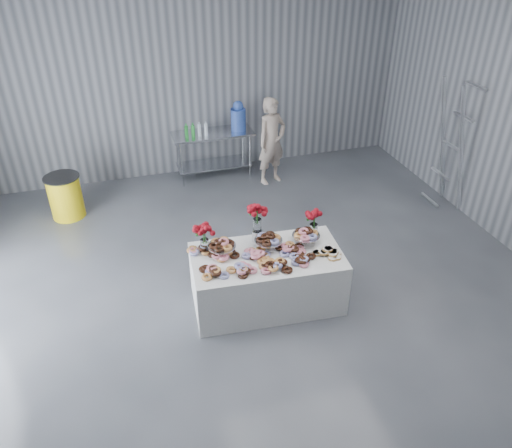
{
  "coord_description": "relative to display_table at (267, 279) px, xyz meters",
  "views": [
    {
      "loc": [
        -1.55,
        -4.5,
        4.45
      ],
      "look_at": [
        0.02,
        0.7,
        0.98
      ],
      "focal_mm": 35.0,
      "sensor_mm": 36.0,
      "label": 1
    }
  ],
  "objects": [
    {
      "name": "danish_pile",
      "position": [
        0.74,
        -0.21,
        0.43
      ],
      "size": [
        0.48,
        0.48,
        0.11
      ],
      "primitive_type": null,
      "color": "white",
      "rests_on": "display_table"
    },
    {
      "name": "prep_table",
      "position": [
        0.16,
        3.78,
        0.24
      ],
      "size": [
        1.5,
        0.6,
        0.9
      ],
      "color": "silver",
      "rests_on": "ground"
    },
    {
      "name": "display_table",
      "position": [
        0.0,
        0.0,
        0.0
      ],
      "size": [
        1.97,
        1.15,
        0.75
      ],
      "primitive_type": "cube",
      "rotation": [
        0.0,
        0.0,
        -0.08
      ],
      "color": "white",
      "rests_on": "ground"
    },
    {
      "name": "cake_stand_left",
      "position": [
        -0.54,
        0.19,
        0.52
      ],
      "size": [
        0.36,
        0.36,
        0.17
      ],
      "color": "silver",
      "rests_on": "display_table"
    },
    {
      "name": "bouquet_right",
      "position": [
        0.72,
        0.24,
        0.67
      ],
      "size": [
        0.26,
        0.26,
        0.42
      ],
      "color": "white",
      "rests_on": "display_table"
    },
    {
      "name": "cake_stand_right",
      "position": [
        0.56,
        0.11,
        0.52
      ],
      "size": [
        0.36,
        0.36,
        0.17
      ],
      "color": "silver",
      "rests_on": "display_table"
    },
    {
      "name": "donut_mounds",
      "position": [
        -0.0,
        -0.05,
        0.42
      ],
      "size": [
        1.86,
        0.94,
        0.09
      ],
      "primitive_type": null,
      "rotation": [
        0.0,
        0.0,
        -0.08
      ],
      "color": "#D4874D",
      "rests_on": "display_table"
    },
    {
      "name": "cake_stand_mid",
      "position": [
        0.06,
        0.15,
        0.52
      ],
      "size": [
        0.36,
        0.36,
        0.17
      ],
      "color": "silver",
      "rests_on": "display_table"
    },
    {
      "name": "stepladder",
      "position": [
        3.7,
        1.54,
        0.74
      ],
      "size": [
        0.7,
        0.55,
        2.24
      ],
      "primitive_type": null,
      "rotation": [
        0.0,
        -0.21,
        0.0
      ],
      "color": "silver",
      "rests_on": "ground"
    },
    {
      "name": "person",
      "position": [
        1.15,
        3.27,
        0.44
      ],
      "size": [
        0.69,
        0.57,
        1.63
      ],
      "primitive_type": "imported",
      "rotation": [
        0.0,
        0.0,
        0.35
      ],
      "color": "#CC8C93",
      "rests_on": "ground"
    },
    {
      "name": "trash_barrel",
      "position": [
        -2.54,
        3.04,
        -0.0
      ],
      "size": [
        0.58,
        0.58,
        0.74
      ],
      "rotation": [
        0.0,
        0.0,
        0.43
      ],
      "color": "yellow",
      "rests_on": "ground"
    },
    {
      "name": "ground",
      "position": [
        -0.05,
        -0.32,
        -0.38
      ],
      "size": [
        9.0,
        9.0,
        0.0
      ],
      "primitive_type": "plane",
      "color": "#3D3F45",
      "rests_on": "ground"
    },
    {
      "name": "room_walls",
      "position": [
        -0.33,
        -0.25,
        2.26
      ],
      "size": [
        8.04,
        9.04,
        4.02
      ],
      "color": "gray",
      "rests_on": "ground"
    },
    {
      "name": "drink_bottles",
      "position": [
        -0.16,
        3.68,
        0.66
      ],
      "size": [
        0.54,
        0.08,
        0.27
      ],
      "primitive_type": null,
      "color": "#268C33",
      "rests_on": "prep_table"
    },
    {
      "name": "bouquet_center",
      "position": [
        -0.02,
        0.35,
        0.75
      ],
      "size": [
        0.26,
        0.26,
        0.57
      ],
      "color": "silver",
      "rests_on": "display_table"
    },
    {
      "name": "bouquet_left",
      "position": [
        -0.73,
        0.31,
        0.67
      ],
      "size": [
        0.26,
        0.26,
        0.42
      ],
      "color": "white",
      "rests_on": "display_table"
    },
    {
      "name": "water_jug",
      "position": [
        0.66,
        3.78,
        0.77
      ],
      "size": [
        0.28,
        0.28,
        0.55
      ],
      "color": "#406ADC",
      "rests_on": "prep_table"
    }
  ]
}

